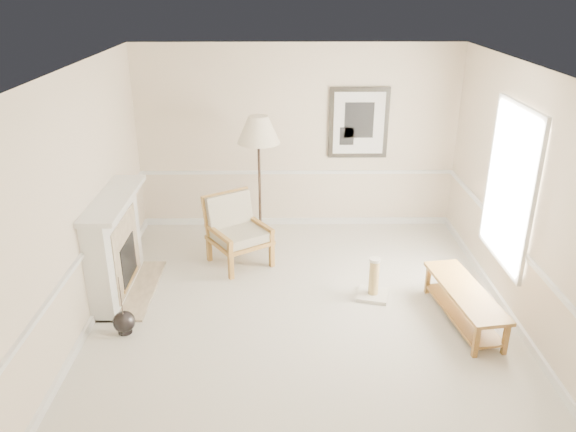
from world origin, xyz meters
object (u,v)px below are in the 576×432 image
object	(u,v)px
floor_vase	(124,322)
bench	(464,300)
floor_lamp	(259,133)
scratching_post	(373,285)
armchair	(235,227)

from	to	relation	value
floor_vase	bench	distance (m)	3.95
floor_vase	floor_lamp	bearing A→B (deg)	58.35
bench	scratching_post	xyz separation A→B (m)	(-0.97, 0.56, -0.11)
floor_vase	armchair	size ratio (longest dim) A/B	0.70
scratching_post	bench	bearing A→B (deg)	-29.80
floor_lamp	scratching_post	bearing A→B (deg)	-47.70
floor_vase	scratching_post	distance (m)	3.06
armchair	bench	world-z (taller)	armchair
bench	scratching_post	size ratio (longest dim) A/B	2.80
floor_lamp	floor_vase	bearing A→B (deg)	-121.65
floor_vase	armchair	xyz separation A→B (m)	(1.15, 1.78, 0.39)
floor_vase	floor_lamp	distance (m)	3.23
floor_vase	armchair	distance (m)	2.16
floor_lamp	bench	bearing A→B (deg)	-41.69
floor_vase	bench	size ratio (longest dim) A/B	0.48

